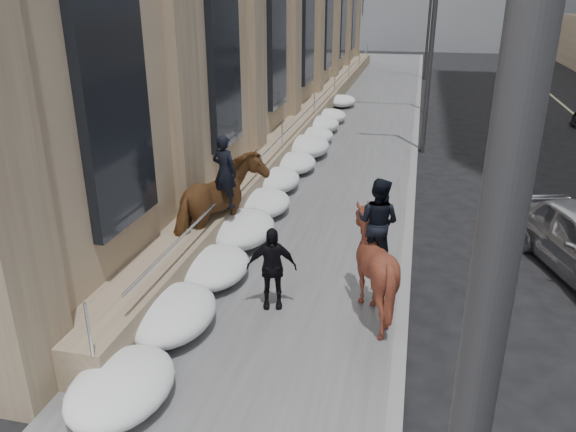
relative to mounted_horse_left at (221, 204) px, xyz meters
The scene contains 11 objects.
ground 4.12m from the mounted_horse_left, 63.87° to the right, with size 140.00×140.00×0.00m, color black.
sidewalk 6.82m from the mounted_horse_left, 75.13° to the left, with size 5.00×80.00×0.12m, color #4D4D4F.
curb 7.90m from the mounted_horse_left, 56.21° to the left, with size 0.24×80.00×0.12m, color slate.
streetlight_near 11.01m from the mounted_horse_left, 64.87° to the right, with size 1.71×0.24×8.00m.
streetlight_mid 11.86m from the mounted_horse_left, 66.95° to the left, with size 1.71×0.24×8.00m.
streetlight_far 30.99m from the mounted_horse_left, 81.67° to the left, with size 1.71×0.24×8.00m.
traffic_signal 19.07m from the mounted_horse_left, 78.40° to the left, with size 4.10×0.22×6.00m.
snow_bank 4.68m from the mounted_horse_left, 86.25° to the left, with size 1.70×18.10×0.76m.
mounted_horse_left is the anchor object (origin of this frame).
mounted_horse_right 4.21m from the mounted_horse_left, 28.19° to the right, with size 2.10×2.21×2.64m.
pedestrian 2.92m from the mounted_horse_left, 51.40° to the right, with size 0.97×0.40×1.66m, color black.
Camera 1 is at (2.55, -8.08, 5.90)m, focal length 35.00 mm.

